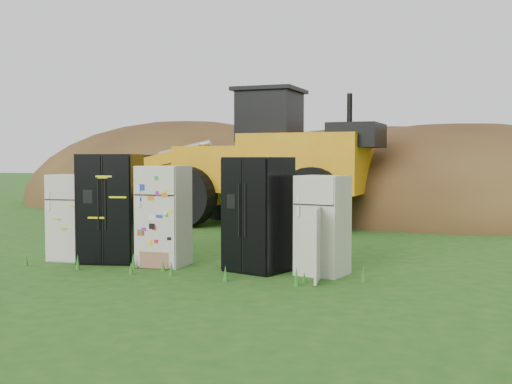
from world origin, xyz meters
TOP-DOWN VIEW (x-y plane):
  - ground at (0.00, 0.00)m, footprint 120.00×120.00m
  - fridge_leftmost at (-2.38, 0.01)m, footprint 0.75×0.73m
  - fridge_black_side at (-1.57, 0.03)m, footprint 1.16×1.00m
  - fridge_sticker at (-0.48, -0.02)m, footprint 0.79×0.73m
  - fridge_black_right at (1.27, -0.04)m, footprint 1.16×1.07m
  - fridge_open_door at (2.36, -0.04)m, footprint 0.87×0.82m
  - wheel_loader at (-1.62, 7.10)m, footprint 8.10×3.64m
  - dirt_mound_right at (4.34, 11.60)m, footprint 14.44×10.59m
  - dirt_mound_left at (-6.67, 14.62)m, footprint 14.18×10.63m
  - dirt_mound_back at (1.08, 17.20)m, footprint 17.18×11.45m

SIDE VIEW (x-z plane):
  - ground at x=0.00m, z-range 0.00..0.00m
  - dirt_mound_right at x=4.34m, z-range -3.02..3.02m
  - dirt_mound_left at x=-6.67m, z-range -3.46..3.46m
  - dirt_mound_back at x=1.08m, z-range -3.25..3.25m
  - fridge_leftmost at x=-2.38m, z-range 0.00..1.59m
  - fridge_open_door at x=2.36m, z-range 0.00..1.61m
  - fridge_sticker at x=-0.48m, z-range 0.00..1.76m
  - fridge_black_right at x=1.27m, z-range 0.00..1.91m
  - fridge_black_side at x=-1.57m, z-range 0.00..1.96m
  - wheel_loader at x=-1.62m, z-range 0.00..3.84m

